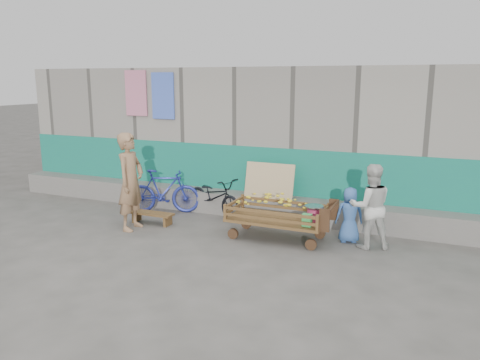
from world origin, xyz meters
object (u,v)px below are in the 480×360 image
at_px(child, 350,215).
at_px(vendor_man, 131,182).
at_px(banana_cart, 275,209).
at_px(bicycle_blue, 164,191).
at_px(bench, 152,215).
at_px(bicycle_dark, 214,197).
at_px(woman, 370,206).

bearing_deg(child, vendor_man, -7.52).
xyz_separation_m(banana_cart, bicycle_blue, (-2.69, 0.65, -0.07)).
bearing_deg(bicycle_blue, banana_cart, -124.85).
height_order(banana_cart, child, child).
distance_m(bench, child, 3.75).
xyz_separation_m(bench, bicycle_dark, (0.88, 0.96, 0.24)).
xyz_separation_m(bench, bicycle_blue, (-0.21, 0.76, 0.29)).
relative_size(vendor_man, bicycle_blue, 1.19).
bearing_deg(banana_cart, bench, -177.38).
height_order(banana_cart, bicycle_dark, bicycle_dark).
bearing_deg(woman, bicycle_blue, -27.93).
bearing_deg(banana_cart, woman, 7.18).
height_order(bench, vendor_man, vendor_man).
distance_m(bench, vendor_man, 0.87).
distance_m(vendor_man, bicycle_dark, 1.80).
xyz_separation_m(bench, vendor_man, (-0.15, -0.42, 0.74)).
relative_size(banana_cart, child, 1.92).
bearing_deg(bicycle_dark, banana_cart, -94.61).
distance_m(child, bicycle_dark, 2.87).
xyz_separation_m(vendor_man, woman, (4.22, 0.73, -0.20)).
height_order(vendor_man, bicycle_dark, vendor_man).
relative_size(banana_cart, bicycle_dark, 1.19).
height_order(banana_cart, vendor_man, vendor_man).
bearing_deg(vendor_man, banana_cart, -82.95).
relative_size(child, bicycle_dark, 0.62).
distance_m(woman, child, 0.45).
bearing_deg(banana_cart, vendor_man, -168.64).
xyz_separation_m(bench, child, (3.71, 0.46, 0.32)).
bearing_deg(bicycle_blue, vendor_man, 161.43).
distance_m(bicycle_dark, bicycle_blue, 1.11).
relative_size(bicycle_dark, bicycle_blue, 1.01).
height_order(bicycle_dark, bicycle_blue, bicycle_blue).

